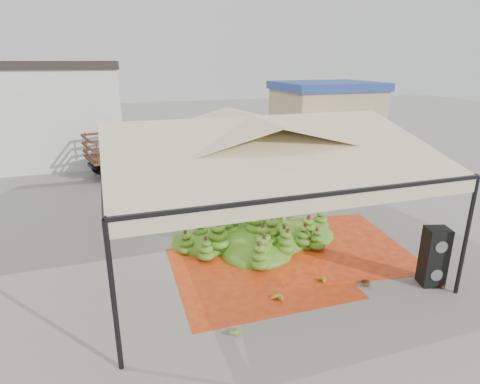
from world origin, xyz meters
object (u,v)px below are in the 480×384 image
object	(u,v)px
banana_heap	(258,222)
truck_left	(157,145)
vendor	(227,174)
speaker_stack	(434,257)
truck_right	(291,135)

from	to	relation	value
banana_heap	truck_left	size ratio (longest dim) A/B	0.83
truck_left	vendor	bearing A→B (deg)	-74.87
banana_heap	speaker_stack	distance (m)	5.10
banana_heap	truck_left	world-z (taller)	truck_left
speaker_stack	truck_left	distance (m)	14.36
speaker_stack	vendor	distance (m)	9.46
banana_heap	truck_right	distance (m)	10.37
banana_heap	truck_right	world-z (taller)	truck_right
banana_heap	vendor	bearing A→B (deg)	84.49
vendor	truck_left	bearing A→B (deg)	-62.76
banana_heap	vendor	world-z (taller)	vendor
banana_heap	speaker_stack	bearing A→B (deg)	-50.63
vendor	truck_right	size ratio (longest dim) A/B	0.20
vendor	truck_right	bearing A→B (deg)	-144.28
speaker_stack	vendor	world-z (taller)	speaker_stack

